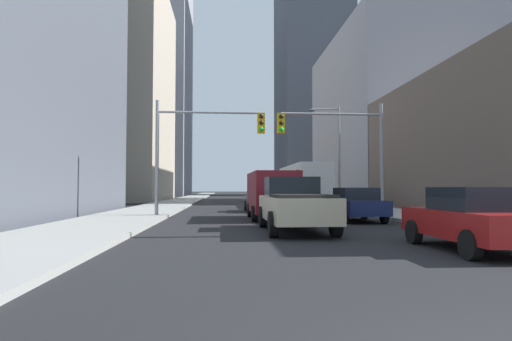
{
  "coord_description": "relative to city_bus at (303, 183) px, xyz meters",
  "views": [
    {
      "loc": [
        -2.43,
        -2.82,
        1.49
      ],
      "look_at": [
        0.0,
        30.48,
        2.86
      ],
      "focal_mm": 30.44,
      "sensor_mm": 36.0,
      "label": 1
    }
  ],
  "objects": [
    {
      "name": "building_left_far_tower",
      "position": [
        -27.32,
        57.18,
        22.16
      ],
      "size": [
        25.91,
        22.93,
        48.18
      ],
      "primitive_type": "cube",
      "color": "#93939E",
      "rests_on": "ground"
    },
    {
      "name": "traffic_signal_near_right",
      "position": [
        -0.82,
        -14.02,
        2.2
      ],
      "size": [
        5.64,
        0.44,
        6.0
      ],
      "color": "gray",
      "rests_on": "ground"
    },
    {
      "name": "street_lamp_right",
      "position": [
        1.38,
        -5.18,
        2.61
      ],
      "size": [
        2.4,
        0.32,
        7.5
      ],
      "color": "gray",
      "rests_on": "ground"
    },
    {
      "name": "sedan_red",
      "position": [
        -0.69,
        -26.34,
        -1.16
      ],
      "size": [
        1.95,
        4.22,
        1.52
      ],
      "color": "maroon",
      "rests_on": "ground"
    },
    {
      "name": "cargo_van_maroon",
      "position": [
        -4.35,
        -15.45,
        -0.64
      ],
      "size": [
        2.16,
        5.26,
        2.26
      ],
      "color": "maroon",
      "rests_on": "ground"
    },
    {
      "name": "sidewalk_left",
      "position": [
        -11.45,
        16.51,
        -1.85
      ],
      "size": [
        3.97,
        160.0,
        0.15
      ],
      "primitive_type": "cube",
      "color": "#9E9E99",
      "rests_on": "ground"
    },
    {
      "name": "sidewalk_right",
      "position": [
        3.04,
        16.51,
        -1.85
      ],
      "size": [
        3.97,
        160.0,
        0.15
      ],
      "primitive_type": "cube",
      "color": "#9E9E99",
      "rests_on": "ground"
    },
    {
      "name": "sedan_green",
      "position": [
        -4.31,
        -8.47,
        -1.16
      ],
      "size": [
        1.95,
        4.22,
        1.52
      ],
      "color": "#195938",
      "rests_on": "ground"
    },
    {
      "name": "city_bus",
      "position": [
        0.0,
        0.0,
        0.0
      ],
      "size": [
        2.67,
        11.51,
        3.4
      ],
      "color": "silver",
      "rests_on": "ground"
    },
    {
      "name": "building_right_mid_block",
      "position": [
        18.91,
        14.21,
        7.77
      ],
      "size": [
        25.22,
        24.6,
        19.4
      ],
      "primitive_type": "cube",
      "color": "#93939E",
      "rests_on": "ground"
    },
    {
      "name": "sedan_navy",
      "position": [
        -0.69,
        -16.92,
        -1.16
      ],
      "size": [
        1.95,
        4.25,
        1.52
      ],
      "color": "#141E4C",
      "rests_on": "ground"
    },
    {
      "name": "pickup_truck_beige",
      "position": [
        -4.2,
        -21.38,
        -1.0
      ],
      "size": [
        2.2,
        5.42,
        1.9
      ],
      "color": "#C6B793",
      "rests_on": "ground"
    },
    {
      "name": "building_right_far_highrise",
      "position": [
        12.79,
        58.96,
        26.25
      ],
      "size": [
        14.2,
        23.18,
        56.36
      ],
      "primitive_type": "cube",
      "color": "#4C515B",
      "rests_on": "ground"
    },
    {
      "name": "traffic_signal_near_left",
      "position": [
        -7.61,
        -14.02,
        2.2
      ],
      "size": [
        5.6,
        0.44,
        6.0
      ],
      "color": "gray",
      "rests_on": "ground"
    },
    {
      "name": "building_left_mid_office",
      "position": [
        -23.61,
        17.95,
        11.21
      ],
      "size": [
        19.4,
        19.94,
        26.27
      ],
      "primitive_type": "cube",
      "color": "#B7A893",
      "rests_on": "ground"
    }
  ]
}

